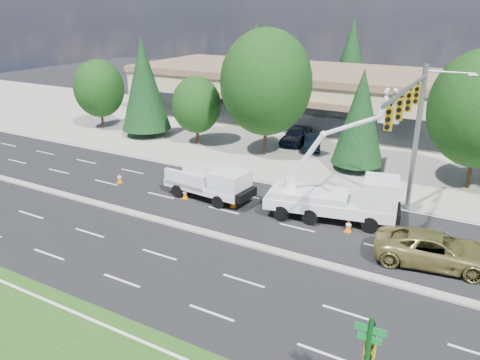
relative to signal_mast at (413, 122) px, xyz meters
The scene contains 23 objects.
ground 13.67m from the signal_mast, 144.92° to the right, with size 140.00×140.00×0.00m, color black.
concrete_apron 17.47m from the signal_mast, 127.74° to the left, with size 140.00×22.00×0.01m, color #99978B.
road_median 13.64m from the signal_mast, 144.92° to the right, with size 120.00×0.55×0.12m, color #99978B.
strip_mall 25.23m from the signal_mast, 113.62° to the left, with size 50.40×15.40×5.50m.
tree_front_a 33.06m from the signal_mast, 166.05° to the left, with size 5.09×5.09×7.06m.
tree_front_b 27.24m from the signal_mast, 163.00° to the left, with size 4.75×4.75×9.36m.
tree_front_c 21.69m from the signal_mast, 158.34° to the left, with size 4.48×4.48×6.21m.
tree_front_d 15.27m from the signal_mast, 148.59° to the left, with size 7.59×7.59×10.53m.
tree_front_e 9.59m from the signal_mast, 122.30° to the left, with size 3.99×3.99×7.86m.
tree_back_a 44.81m from the signal_mast, 128.72° to the left, with size 5.14×5.14×10.13m.
tree_back_b 37.67m from the signal_mast, 111.87° to the left, with size 5.37×5.37×10.58m.
tree_back_c 35.02m from the signal_mast, 90.05° to the left, with size 3.79×3.79×7.46m.
signal_mast is the anchor object (origin of this frame).
street_sign_pole 15.99m from the signal_mast, 82.73° to the right, with size 0.90×0.44×4.00m.
utility_pickup 12.96m from the signal_mast, 167.15° to the right, with size 5.98×2.68×2.23m.
bucket_truck 5.52m from the signal_mast, 151.47° to the right, with size 8.25×3.75×8.02m.
traffic_cone_a 20.29m from the signal_mast, behind, with size 0.40×0.40×0.70m.
traffic_cone_b 14.85m from the signal_mast, 165.52° to the right, with size 0.40×0.40×0.70m.
traffic_cone_c 11.74m from the signal_mast, 162.53° to the right, with size 0.40×0.40×0.70m.
traffic_cone_d 6.79m from the signal_mast, 128.99° to the right, with size 0.40×0.40×0.70m.
minivan 7.19m from the signal_mast, 59.82° to the right, with size 2.69×5.83×1.62m, color olive.
parked_car_west 18.12m from the signal_mast, 133.91° to the left, with size 1.94×4.83×1.65m, color black.
parked_car_east 16.17m from the signal_mast, 131.14° to the left, with size 1.43×4.10×1.35m, color black.
Camera 1 is at (14.11, -19.70, 12.12)m, focal length 35.00 mm.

